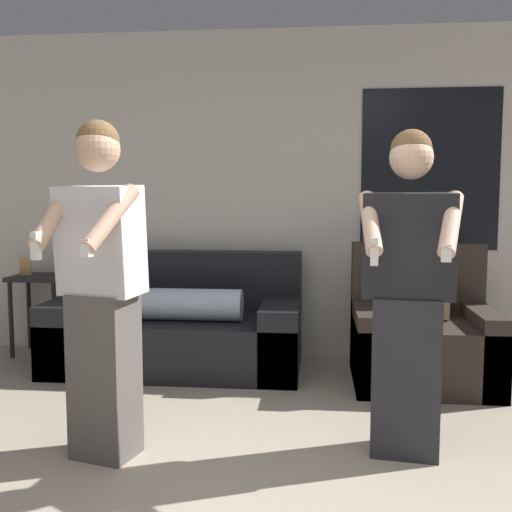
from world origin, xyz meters
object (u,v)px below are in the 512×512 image
Objects in this scene: person_right at (408,294)px; couch at (178,328)px; armchair at (422,337)px; person_left at (101,288)px; side_table at (40,290)px.

couch is at bearing 136.28° from person_right.
couch is at bearing 173.34° from armchair.
armchair is 0.57× the size of person_left.
armchair is at bearing 38.31° from person_left.
couch is 1.12× the size of person_left.
couch reaches higher than side_table.
armchair is 1.19× the size of side_table.
couch is 1.15× the size of person_right.
armchair reaches higher than side_table.
armchair reaches higher than couch.
person_right is (2.79, -1.72, 0.29)m from side_table.
couch is 1.29m from side_table.
person_left is at bearing -89.90° from couch.
person_right is (1.54, 0.19, -0.04)m from person_left.
side_table is at bearing 168.83° from couch.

